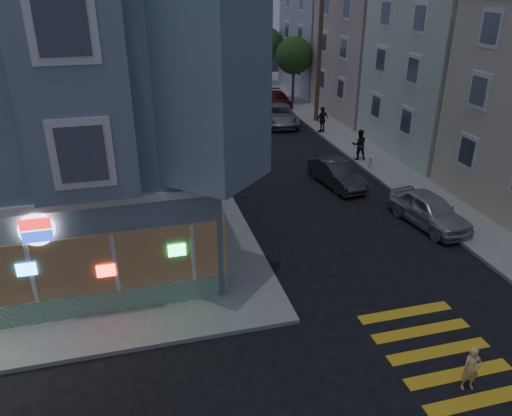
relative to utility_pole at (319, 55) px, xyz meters
name	(u,v)px	position (x,y,z in m)	size (l,w,h in m)	color
ground	(218,388)	(-12.00, -24.00, -4.80)	(120.00, 120.00, 0.00)	black
sidewalk_ne	(453,115)	(11.00, -1.00, -4.72)	(24.00, 42.00, 0.15)	gray
corner_building	(4,95)	(-18.00, -13.02, 1.02)	(14.60, 14.60, 11.40)	slate
row_house_b	(488,59)	(7.50, -8.00, 0.60)	(12.00, 8.60, 10.50)	beige
row_house_c	(407,52)	(7.50, 1.00, -0.15)	(12.00, 8.60, 9.00)	beige
row_house_d	(357,30)	(7.50, 10.00, 0.60)	(12.00, 8.60, 10.50)	#AFA9BA
utility_pole	(319,55)	(0.00, 0.00, 0.00)	(2.20, 0.30, 9.00)	#4C3826
street_tree_near	(294,56)	(0.20, 6.00, -0.86)	(3.00, 3.00, 5.30)	#4C3826
street_tree_far	(267,44)	(0.20, 14.00, -0.86)	(3.00, 3.00, 5.30)	#4C3826
running_child	(471,369)	(-5.58, -25.68, -4.14)	(0.48, 0.31, 1.31)	#F4D17C
pedestrian_a	(359,144)	(-0.70, -8.66, -3.76)	(0.86, 0.67, 1.77)	black
pedestrian_b	(322,119)	(-0.70, -2.94, -3.78)	(1.02, 0.42, 1.74)	black
parked_car_a	(429,210)	(-1.30, -16.95, -4.09)	(1.68, 4.17, 1.42)	#B5B7BD
parked_car_b	(337,174)	(-3.40, -11.75, -4.14)	(1.38, 3.96, 1.30)	#35373A
parked_car_c	(278,99)	(-1.30, 5.36, -4.21)	(1.64, 4.03, 1.17)	#5A1415
parked_car_d	(279,115)	(-2.80, 0.16, -4.10)	(2.31, 5.01, 1.39)	#92989B
traffic_signal	(200,188)	(-11.53, -19.13, -1.04)	(0.68, 0.60, 5.34)	black
fire_hydrant	(371,162)	(-0.70, -10.26, -4.25)	(0.43, 0.25, 0.75)	white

